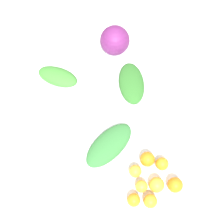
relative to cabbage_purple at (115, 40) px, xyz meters
The scene contains 14 objects.
ground_plane 0.94m from the cabbage_purple, 28.60° to the right, with size 8.00×8.00×0.00m, color #B2A899.
dining_table 0.51m from the cabbage_purple, 28.60° to the right, with size 1.32×0.88×0.72m.
cabbage_purple is the anchor object (origin of this frame).
greens_bunch_kale 0.43m from the cabbage_purple, 83.11° to the right, with size 0.26×0.13×0.07m, color #3D8433.
greens_bunch_scallion 0.69m from the cabbage_purple, 29.29° to the right, with size 0.33×0.15×0.07m, color #337538.
greens_bunch_beet_tops 0.30m from the cabbage_purple, ahead, with size 0.29×0.15×0.07m, color #2D6B28.
orange_0 1.01m from the cabbage_purple, 16.12° to the right, with size 0.07×0.07×0.07m, color orange.
orange_1 0.93m from the cabbage_purple, 13.01° to the right, with size 0.08×0.08×0.08m, color #F9A833.
orange_2 0.96m from the cabbage_purple, ahead, with size 0.08×0.08×0.08m, color orange.
orange_3 0.79m from the cabbage_purple, 13.55° to the right, with size 0.08×0.08×0.08m, color orange.
orange_4 0.83m from the cabbage_purple, ahead, with size 0.07×0.07×0.07m, color orange.
orange_5 0.99m from the cabbage_purple, 20.95° to the right, with size 0.07×0.07×0.07m, color orange.
orange_6 0.92m from the cabbage_purple, 17.86° to the right, with size 0.07×0.07×0.07m, color #F9A833.
orange_7 0.84m from the cabbage_purple, 19.08° to the right, with size 0.07×0.07×0.07m, color #F9A833.
Camera 1 is at (0.72, -0.36, 2.40)m, focal length 50.00 mm.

